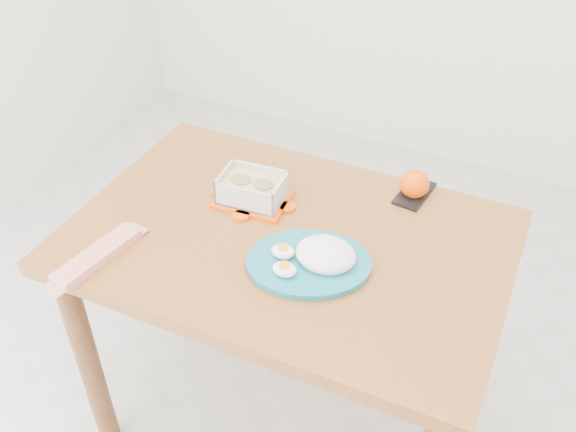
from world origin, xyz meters
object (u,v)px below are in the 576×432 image
at_px(orange_fruit, 415,184).
at_px(rice_plate, 314,258).
at_px(smartphone, 414,193).
at_px(dining_table, 288,271).
at_px(food_container, 252,189).

bearing_deg(orange_fruit, rice_plate, -109.17).
bearing_deg(smartphone, orange_fruit, -100.95).
bearing_deg(orange_fruit, smartphone, 72.86).
relative_size(dining_table, orange_fruit, 13.91).
bearing_deg(smartphone, food_container, -144.29).
bearing_deg(food_container, orange_fruit, 23.94).
xyz_separation_m(food_container, rice_plate, (0.24, -0.15, -0.01)).
height_order(orange_fruit, smartphone, orange_fruit).
height_order(rice_plate, smartphone, rice_plate).
distance_m(dining_table, food_container, 0.23).
height_order(dining_table, orange_fruit, orange_fruit).
relative_size(orange_fruit, rice_plate, 0.21).
distance_m(rice_plate, smartphone, 0.38).
xyz_separation_m(dining_table, food_container, (-0.14, 0.08, 0.16)).
xyz_separation_m(dining_table, rice_plate, (0.10, -0.07, 0.14)).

